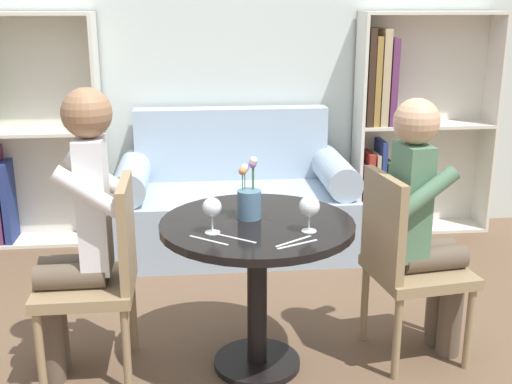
{
  "coord_description": "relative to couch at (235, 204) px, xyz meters",
  "views": [
    {
      "loc": [
        -0.27,
        -2.62,
        1.63
      ],
      "look_at": [
        0.0,
        0.05,
        0.83
      ],
      "focal_mm": 45.0,
      "sensor_mm": 36.0,
      "label": 1
    }
  ],
  "objects": [
    {
      "name": "flower_vase",
      "position": [
        -0.03,
        -1.46,
        0.48
      ],
      "size": [
        0.11,
        0.11,
        0.28
      ],
      "color": "slate",
      "rests_on": "round_table"
    },
    {
      "name": "fork_right_setting",
      "position": [
        -0.11,
        -1.71,
        0.4
      ],
      "size": [
        0.16,
        0.12,
        0.0
      ],
      "color": "silver",
      "rests_on": "round_table"
    },
    {
      "name": "back_wall",
      "position": [
        0.0,
        0.43,
        1.04
      ],
      "size": [
        5.2,
        0.05,
        2.7
      ],
      "color": "silver",
      "rests_on": "ground_plane"
    },
    {
      "name": "knife_left_setting",
      "position": [
        -0.22,
        -1.72,
        0.4
      ],
      "size": [
        0.16,
        0.13,
        0.0
      ],
      "color": "silver",
      "rests_on": "round_table"
    },
    {
      "name": "fork_left_setting",
      "position": [
        0.13,
        -1.8,
        0.4
      ],
      "size": [
        0.18,
        0.09,
        0.0
      ],
      "color": "silver",
      "rests_on": "round_table"
    },
    {
      "name": "bookshelf_left",
      "position": [
        -1.52,
        0.27,
        0.39
      ],
      "size": [
        0.98,
        0.28,
        1.56
      ],
      "color": "silver",
      "rests_on": "ground_plane"
    },
    {
      "name": "knife_right_setting",
      "position": [
        0.12,
        -1.76,
        0.4
      ],
      "size": [
        0.16,
        0.12,
        0.0
      ],
      "color": "silver",
      "rests_on": "round_table"
    },
    {
      "name": "wine_glass_right",
      "position": [
        0.2,
        -1.66,
        0.5
      ],
      "size": [
        0.09,
        0.09,
        0.15
      ],
      "color": "white",
      "rests_on": "round_table"
    },
    {
      "name": "bookshelf_right",
      "position": [
        1.23,
        0.27,
        0.45
      ],
      "size": [
        0.98,
        0.28,
        1.56
      ],
      "color": "silver",
      "rests_on": "ground_plane"
    },
    {
      "name": "chair_right",
      "position": [
        0.68,
        -1.49,
        0.18
      ],
      "size": [
        0.48,
        0.48,
        0.9
      ],
      "rotation": [
        0.0,
        0.0,
        1.72
      ],
      "color": "#937A56",
      "rests_on": "ground_plane"
    },
    {
      "name": "person_right",
      "position": [
        0.77,
        -1.47,
        0.34
      ],
      "size": [
        0.45,
        0.38,
        1.23
      ],
      "rotation": [
        0.0,
        0.0,
        1.72
      ],
      "color": "brown",
      "rests_on": "ground_plane"
    },
    {
      "name": "couch",
      "position": [
        0.0,
        0.0,
        0.0
      ],
      "size": [
        1.56,
        0.8,
        0.92
      ],
      "color": "#9EB2C6",
      "rests_on": "ground_plane"
    },
    {
      "name": "round_table",
      "position": [
        0.0,
        -1.51,
        0.24
      ],
      "size": [
        0.85,
        0.85,
        0.71
      ],
      "color": "black",
      "rests_on": "ground_plane"
    },
    {
      "name": "ground_plane",
      "position": [
        0.0,
        -1.51,
        -0.31
      ],
      "size": [
        16.0,
        16.0,
        0.0
      ],
      "primitive_type": "plane",
      "color": "brown"
    },
    {
      "name": "wine_glass_left",
      "position": [
        -0.2,
        -1.63,
        0.5
      ],
      "size": [
        0.08,
        0.08,
        0.15
      ],
      "color": "white",
      "rests_on": "round_table"
    },
    {
      "name": "person_left",
      "position": [
        -0.77,
        -1.49,
        0.38
      ],
      "size": [
        0.42,
        0.34,
        1.3
      ],
      "rotation": [
        0.0,
        0.0,
        -1.56
      ],
      "color": "brown",
      "rests_on": "ground_plane"
    },
    {
      "name": "chair_left",
      "position": [
        -0.68,
        -1.49,
        0.18
      ],
      "size": [
        0.42,
        0.42,
        0.9
      ],
      "rotation": [
        0.0,
        0.0,
        -1.56
      ],
      "color": "#937A56",
      "rests_on": "ground_plane"
    }
  ]
}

